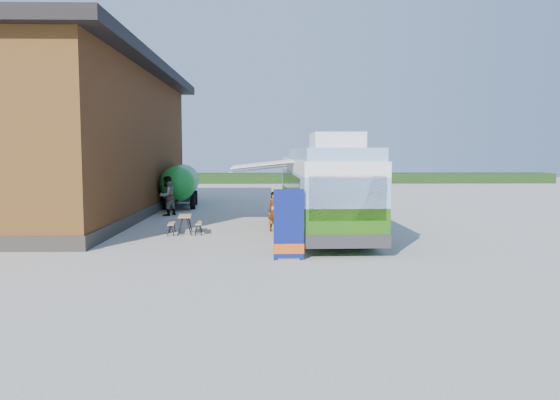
{
  "coord_description": "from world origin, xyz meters",
  "views": [
    {
      "loc": [
        -0.7,
        -17.1,
        3.13
      ],
      "look_at": [
        -0.27,
        2.54,
        1.4
      ],
      "focal_mm": 35.0,
      "sensor_mm": 36.0,
      "label": 1
    }
  ],
  "objects_px": {
    "person_b": "(167,196)",
    "person_a": "(275,211)",
    "bus": "(322,185)",
    "slurry_tanker": "(181,183)",
    "banner": "(289,231)",
    "picnic_table": "(185,220)"
  },
  "relations": [
    {
      "from": "person_b",
      "to": "person_a",
      "type": "bearing_deg",
      "value": 79.17
    },
    {
      "from": "bus",
      "to": "person_a",
      "type": "xyz_separation_m",
      "value": [
        -1.91,
        -0.37,
        -1.01
      ]
    },
    {
      "from": "slurry_tanker",
      "to": "banner",
      "type": "bearing_deg",
      "value": -74.87
    },
    {
      "from": "picnic_table",
      "to": "bus",
      "type": "bearing_deg",
      "value": 5.2
    },
    {
      "from": "slurry_tanker",
      "to": "person_a",
      "type": "bearing_deg",
      "value": -66.22
    },
    {
      "from": "picnic_table",
      "to": "banner",
      "type": "bearing_deg",
      "value": -59.7
    },
    {
      "from": "person_a",
      "to": "person_b",
      "type": "relative_size",
      "value": 0.81
    },
    {
      "from": "bus",
      "to": "person_a",
      "type": "bearing_deg",
      "value": -170.67
    },
    {
      "from": "slurry_tanker",
      "to": "bus",
      "type": "bearing_deg",
      "value": -57.16
    },
    {
      "from": "bus",
      "to": "banner",
      "type": "xyz_separation_m",
      "value": [
        -1.57,
        -6.19,
        -0.95
      ]
    },
    {
      "from": "banner",
      "to": "person_b",
      "type": "bearing_deg",
      "value": 114.79
    },
    {
      "from": "picnic_table",
      "to": "person_a",
      "type": "xyz_separation_m",
      "value": [
        3.44,
        0.7,
        0.25
      ]
    },
    {
      "from": "bus",
      "to": "banner",
      "type": "bearing_deg",
      "value": -105.78
    },
    {
      "from": "banner",
      "to": "person_b",
      "type": "distance_m",
      "value": 12.61
    },
    {
      "from": "bus",
      "to": "person_a",
      "type": "relative_size",
      "value": 7.81
    },
    {
      "from": "bus",
      "to": "person_a",
      "type": "distance_m",
      "value": 2.19
    },
    {
      "from": "banner",
      "to": "slurry_tanker",
      "type": "distance_m",
      "value": 16.51
    },
    {
      "from": "banner",
      "to": "slurry_tanker",
      "type": "relative_size",
      "value": 0.32
    },
    {
      "from": "person_a",
      "to": "slurry_tanker",
      "type": "xyz_separation_m",
      "value": [
        -5.26,
        9.7,
        0.58
      ]
    },
    {
      "from": "bus",
      "to": "slurry_tanker",
      "type": "relative_size",
      "value": 1.91
    },
    {
      "from": "banner",
      "to": "person_b",
      "type": "height_order",
      "value": "banner"
    },
    {
      "from": "bus",
      "to": "slurry_tanker",
      "type": "bearing_deg",
      "value": 125.98
    }
  ]
}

